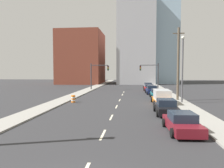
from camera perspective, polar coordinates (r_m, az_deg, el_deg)
sidewalk_left at (r=54.89m, az=-4.89°, el=-0.95°), size 2.45×94.76×0.14m
sidewalk_right at (r=54.29m, az=12.11°, el=-1.06°), size 2.45×94.76×0.14m
lane_stripe_at_8m at (r=14.80m, az=-2.40°, el=-13.07°), size 0.16×2.40×0.01m
lane_stripe_at_13m at (r=20.09m, az=-0.17°, el=-8.66°), size 0.16×2.40×0.01m
lane_stripe_at_19m at (r=25.91m, az=1.19°, el=-5.93°), size 0.16×2.40×0.01m
lane_stripe_at_25m at (r=31.74m, az=2.03°, el=-4.21°), size 0.16×2.40×0.01m
lane_stripe_at_32m at (r=38.93m, az=2.72°, el=-2.81°), size 0.16×2.40×0.01m
lane_stripe_at_37m at (r=43.97m, az=3.07°, el=-2.10°), size 0.16×2.40×0.01m
building_brick_left at (r=75.31m, az=-7.91°, el=6.74°), size 14.00×16.00×17.31m
building_office_center at (r=77.72m, az=6.24°, el=10.75°), size 12.00×20.00×28.40m
building_glass_right at (r=82.12m, az=11.49°, el=10.52°), size 13.00×20.00×29.01m
traffic_signal_left at (r=49.05m, az=-4.12°, el=2.94°), size 4.15×0.35×5.91m
traffic_signal_right at (r=48.50m, az=10.56°, el=2.89°), size 4.15×0.35×5.91m
utility_pole_right_mid at (r=32.17m, az=16.89°, el=5.13°), size 1.60×0.32×10.27m
traffic_barrel at (r=29.84m, az=-10.09°, el=-3.84°), size 0.56×0.56×0.95m
street_lamp at (r=29.77m, az=17.94°, el=4.84°), size 0.44×0.44×8.73m
sedan_maroon at (r=15.99m, az=17.82°, el=-9.67°), size 2.32×4.55×1.37m
sedan_black at (r=22.06m, az=13.97°, el=-5.91°), size 2.20×4.59×1.47m
box_truck_orange at (r=28.27m, az=12.90°, el=-3.40°), size 2.41×5.97×1.87m
sedan_teal at (r=35.11m, az=11.62°, el=-2.51°), size 2.08×4.41×1.38m
sedan_navy at (r=40.97m, az=10.35°, el=-1.57°), size 2.36×4.53×1.55m
sedan_red at (r=46.15m, az=9.65°, el=-1.06°), size 2.20×4.38×1.45m
sedan_gray at (r=52.84m, az=9.39°, el=-0.51°), size 2.23×4.81×1.43m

